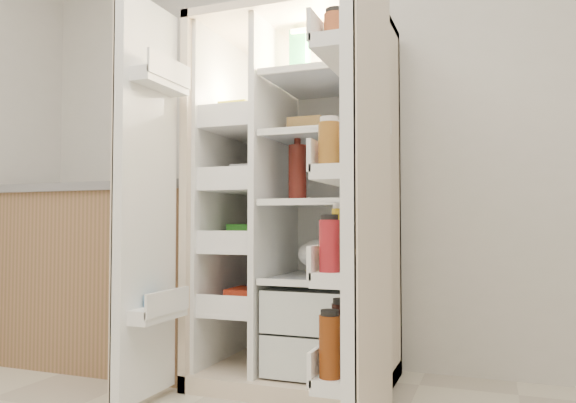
% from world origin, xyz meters
% --- Properties ---
extents(wall_back, '(4.00, 0.02, 2.70)m').
position_xyz_m(wall_back, '(0.00, 2.00, 1.35)').
color(wall_back, silver).
rests_on(wall_back, floor).
extents(refrigerator, '(0.93, 0.70, 1.80)m').
position_xyz_m(refrigerator, '(-0.11, 1.65, 0.74)').
color(refrigerator, beige).
rests_on(refrigerator, floor).
extents(freezer_door, '(0.15, 0.40, 1.72)m').
position_xyz_m(freezer_door, '(-0.62, 1.05, 0.89)').
color(freezer_door, white).
rests_on(freezer_door, floor).
extents(fridge_door, '(0.17, 0.58, 1.72)m').
position_xyz_m(fridge_door, '(0.36, 0.96, 0.87)').
color(fridge_door, white).
rests_on(fridge_door, floor).
extents(kitchen_counter, '(1.38, 0.73, 1.00)m').
position_xyz_m(kitchen_counter, '(-1.24, 1.66, 0.50)').
color(kitchen_counter, '#9A6E4D').
rests_on(kitchen_counter, floor).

